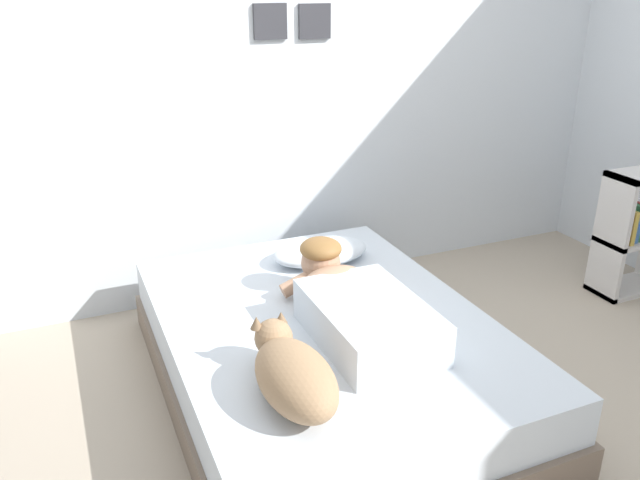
{
  "coord_description": "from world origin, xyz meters",
  "views": [
    {
      "loc": [
        -1.31,
        -2.05,
        1.79
      ],
      "look_at": [
        -0.2,
        0.55,
        0.62
      ],
      "focal_mm": 36.22,
      "sensor_mm": 36.0,
      "label": 1
    }
  ],
  "objects": [
    {
      "name": "ground_plane",
      "position": [
        0.0,
        0.0,
        0.0
      ],
      "size": [
        12.43,
        12.43,
        0.0
      ],
      "primitive_type": "plane",
      "color": "tan"
    },
    {
      "name": "bookshelf",
      "position": [
        1.79,
        0.46,
        0.39
      ],
      "size": [
        0.45,
        0.24,
        0.75
      ],
      "color": "silver",
      "rests_on": "ground"
    },
    {
      "name": "bed",
      "position": [
        -0.3,
        0.26,
        0.18
      ],
      "size": [
        1.41,
        1.94,
        0.37
      ],
      "color": "#726051",
      "rests_on": "ground"
    },
    {
      "name": "dog",
      "position": [
        -0.64,
        -0.22,
        0.47
      ],
      "size": [
        0.26,
        0.57,
        0.21
      ],
      "color": "#9E7A56",
      "rests_on": "bed"
    },
    {
      "name": "person_lying",
      "position": [
        -0.21,
        0.16,
        0.48
      ],
      "size": [
        0.43,
        0.92,
        0.27
      ],
      "color": "silver",
      "rests_on": "bed"
    },
    {
      "name": "coffee_cup",
      "position": [
        -0.18,
        0.57,
        0.41
      ],
      "size": [
        0.12,
        0.09,
        0.07
      ],
      "color": "white",
      "rests_on": "bed"
    },
    {
      "name": "pillow",
      "position": [
        -0.07,
        0.84,
        0.43
      ],
      "size": [
        0.52,
        0.32,
        0.11
      ],
      "primitive_type": "ellipsoid",
      "color": "silver",
      "rests_on": "bed"
    },
    {
      "name": "cell_phone",
      "position": [
        -0.19,
        0.42,
        0.38
      ],
      "size": [
        0.07,
        0.14,
        0.01
      ],
      "primitive_type": "cube",
      "color": "black",
      "rests_on": "bed"
    },
    {
      "name": "back_wall",
      "position": [
        0.0,
        1.45,
        1.25
      ],
      "size": [
        4.21,
        0.12,
        2.5
      ],
      "color": "silver",
      "rests_on": "ground"
    }
  ]
}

